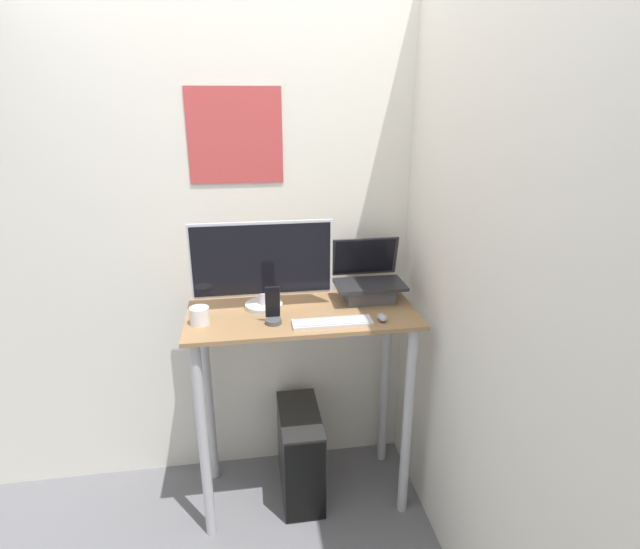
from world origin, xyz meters
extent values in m
plane|color=slate|center=(0.00, 0.00, 0.00)|extent=(12.00, 12.00, 0.00)
cube|color=silver|center=(0.00, 0.59, 1.30)|extent=(6.00, 0.05, 2.60)
cube|color=#BF3F3F|center=(-0.27, 0.56, 1.85)|extent=(0.44, 0.01, 0.44)
cube|color=silver|center=(0.62, 0.00, 1.30)|extent=(0.05, 6.00, 2.60)
cube|color=#936D47|center=(0.00, 0.25, 1.05)|extent=(1.08, 0.50, 0.02)
cylinder|color=#B7B7BC|center=(-0.48, 0.05, 0.52)|extent=(0.05, 0.05, 1.04)
cylinder|color=#B7B7BC|center=(0.48, 0.05, 0.52)|extent=(0.05, 0.05, 1.04)
cylinder|color=#B7B7BC|center=(-0.48, 0.45, 0.52)|extent=(0.05, 0.05, 1.04)
cylinder|color=#B7B7BC|center=(0.48, 0.45, 0.52)|extent=(0.05, 0.05, 1.04)
cube|color=#4C4C51|center=(0.35, 0.33, 1.10)|extent=(0.24, 0.14, 0.08)
cube|color=#262628|center=(0.35, 0.33, 1.15)|extent=(0.34, 0.20, 0.02)
cube|color=#262628|center=(0.35, 0.46, 1.26)|extent=(0.34, 0.05, 0.20)
cube|color=black|center=(0.35, 0.45, 1.26)|extent=(0.30, 0.04, 0.18)
cylinder|color=silver|center=(-0.17, 0.33, 1.07)|extent=(0.18, 0.18, 0.02)
cylinder|color=silver|center=(-0.17, 0.33, 1.11)|extent=(0.04, 0.04, 0.05)
cube|color=silver|center=(-0.17, 0.33, 1.31)|extent=(0.66, 0.01, 0.36)
cube|color=black|center=(-0.17, 0.32, 1.31)|extent=(0.64, 0.01, 0.33)
cube|color=silver|center=(0.12, 0.09, 1.07)|extent=(0.36, 0.09, 0.01)
cube|color=#A8A8AD|center=(0.12, 0.09, 1.08)|extent=(0.33, 0.08, 0.00)
ellipsoid|color=#99999E|center=(0.34, 0.09, 1.08)|extent=(0.04, 0.07, 0.03)
cylinder|color=#4C4C51|center=(-0.14, 0.14, 1.07)|extent=(0.07, 0.07, 0.02)
cube|color=black|center=(-0.14, 0.15, 1.16)|extent=(0.07, 0.04, 0.16)
cube|color=black|center=(-0.14, 0.15, 1.16)|extent=(0.06, 0.03, 0.14)
cube|color=black|center=(-0.02, 0.27, 0.24)|extent=(0.21, 0.45, 0.49)
cube|color=black|center=(-0.02, 0.04, 0.24)|extent=(0.20, 0.01, 0.46)
cylinder|color=white|center=(-0.46, 0.19, 1.10)|extent=(0.09, 0.09, 0.08)
camera|label=1|loc=(-0.25, -1.89, 2.01)|focal=28.00mm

